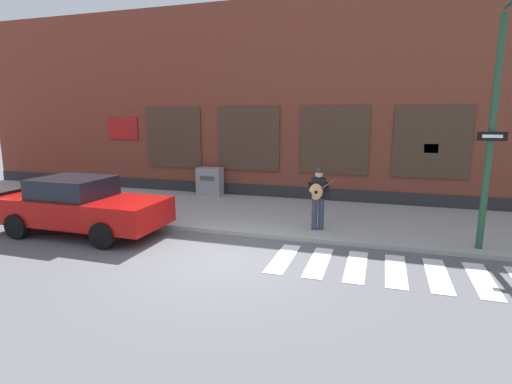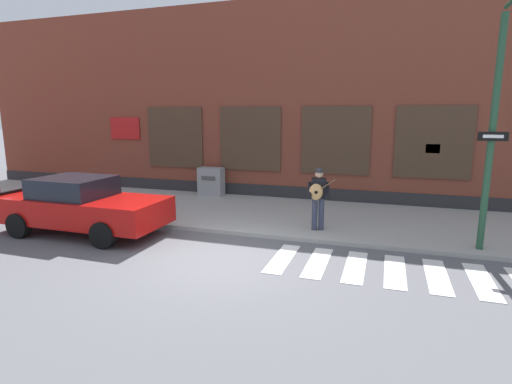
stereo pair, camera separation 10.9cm
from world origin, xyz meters
name	(u,v)px [view 2 (the right image)]	position (x,y,z in m)	size (l,w,h in m)	color
ground_plane	(223,259)	(0.00, 0.00, 0.00)	(160.00, 160.00, 0.00)	#56565B
sidewalk	(273,214)	(0.00, 4.14, 0.06)	(28.00, 4.78, 0.11)	#9E9E99
building_backdrop	(303,104)	(0.00, 8.52, 3.61)	(28.00, 4.06, 7.23)	brown
crosswalk	(395,271)	(3.66, 0.45, 0.01)	(5.20, 1.90, 0.01)	silver
red_car	(81,205)	(-4.41, 0.68, 0.77)	(4.61, 2.00, 1.53)	#B20F0C
busker	(318,195)	(1.68, 2.58, 1.07)	(0.77, 0.63, 1.68)	#33384C
utility_box	(211,181)	(-3.03, 6.08, 0.65)	(0.96, 0.53, 1.07)	gray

